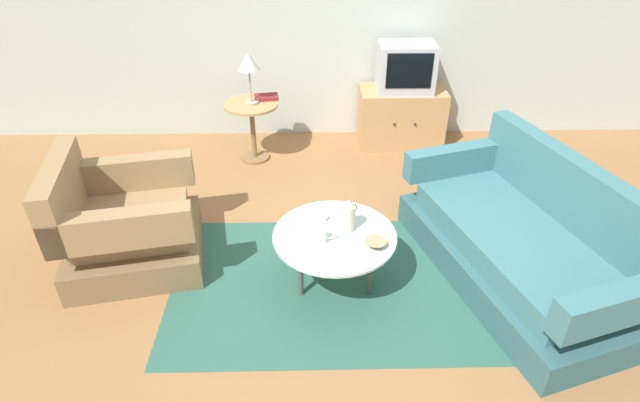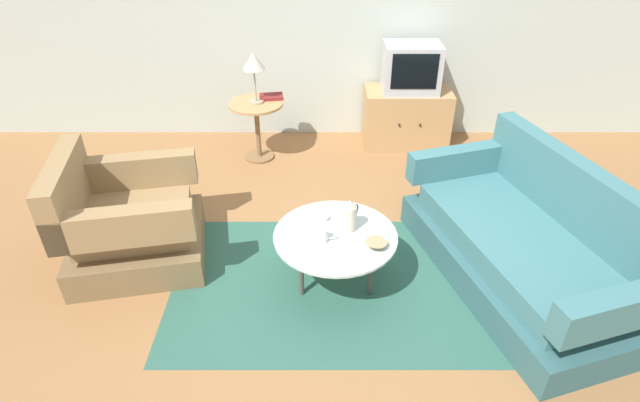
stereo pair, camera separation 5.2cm
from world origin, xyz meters
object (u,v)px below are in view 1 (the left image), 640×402
at_px(armchair, 125,227).
at_px(table_lamp, 248,64).
at_px(mug, 322,235).
at_px(bowl, 375,244).
at_px(coffee_table, 335,238).
at_px(tv_remote_dark, 352,211).
at_px(book, 266,97).
at_px(side_table, 252,119).
at_px(television, 406,67).
at_px(vase, 348,215).
at_px(tv_stand, 401,117).
at_px(couch, 524,244).
at_px(tv_remote_silver, 318,215).

distance_m(armchair, table_lamp, 1.94).
relative_size(mug, bowl, 0.89).
relative_size(coffee_table, bowl, 5.93).
bearing_deg(tv_remote_dark, book, -145.93).
bearing_deg(side_table, armchair, -116.26).
bearing_deg(television, vase, -108.40).
bearing_deg(mug, book, 103.54).
distance_m(television, mug, 2.48).
distance_m(vase, bowl, 0.27).
bearing_deg(book, vase, -79.81).
height_order(coffee_table, book, book).
height_order(coffee_table, tv_remote_dark, tv_remote_dark).
bearing_deg(coffee_table, book, 106.34).
bearing_deg(bowl, table_lamp, 115.70).
relative_size(coffee_table, tv_stand, 0.96).
bearing_deg(couch, tv_remote_silver, 66.48).
relative_size(vase, tv_remote_dark, 1.51).
height_order(couch, tv_remote_silver, couch).
height_order(television, bowl, television).
distance_m(armchair, tv_stand, 3.05).
distance_m(coffee_table, television, 2.40).
relative_size(couch, table_lamp, 4.12).
bearing_deg(television, tv_stand, 90.00).
distance_m(table_lamp, book, 0.41).
distance_m(television, book, 1.43).
xyz_separation_m(tv_stand, tv_remote_silver, (-0.92, -2.02, 0.15)).
distance_m(coffee_table, bowl, 0.30).
height_order(couch, television, television).
relative_size(vase, tv_remote_silver, 1.43).
distance_m(coffee_table, mug, 0.14).
xyz_separation_m(mug, book, (-0.50, 2.09, 0.14)).
bearing_deg(mug, tv_remote_dark, 56.45).
bearing_deg(side_table, tv_stand, 11.87).
distance_m(tv_stand, bowl, 2.45).
bearing_deg(coffee_table, bowl, -28.58).
distance_m(couch, television, 2.30).
bearing_deg(mug, side_table, 108.15).
height_order(mug, bowl, mug).
height_order(table_lamp, mug, table_lamp).
height_order(side_table, bowl, side_table).
bearing_deg(tv_stand, side_table, -168.13).
relative_size(side_table, bowl, 4.25).
height_order(couch, bowl, couch).
relative_size(coffee_table, tv_remote_silver, 5.02).
distance_m(side_table, tv_remote_dark, 1.86).
xyz_separation_m(couch, mug, (-1.43, -0.12, 0.20)).
bearing_deg(vase, armchair, 171.68).
height_order(table_lamp, tv_remote_dark, table_lamp).
distance_m(armchair, side_table, 1.81).
distance_m(tv_stand, vase, 2.31).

